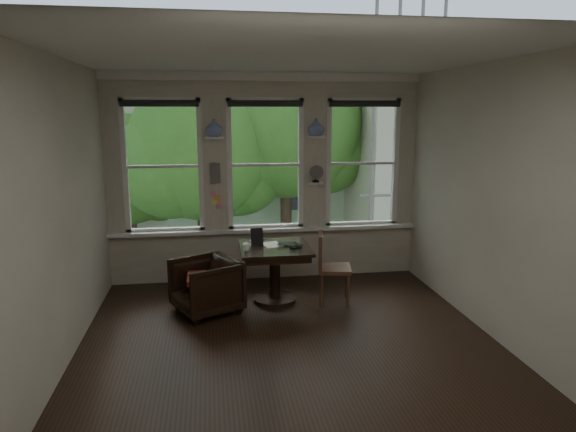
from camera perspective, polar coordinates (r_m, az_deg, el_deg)
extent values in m
plane|color=black|center=(5.78, 0.11, -13.68)|extent=(4.50, 4.50, 0.00)
plane|color=silver|center=(5.25, 0.12, 17.39)|extent=(4.50, 4.50, 0.00)
plane|color=beige|center=(7.52, -2.53, 4.20)|extent=(4.50, 0.00, 4.50)
plane|color=beige|center=(3.18, 6.39, -6.30)|extent=(4.50, 0.00, 4.50)
plane|color=beige|center=(5.45, -23.95, 0.34)|extent=(0.00, 4.50, 4.50)
plane|color=beige|center=(6.08, 21.58, 1.60)|extent=(0.00, 4.50, 4.50)
cube|color=white|center=(7.33, -8.19, 8.60)|extent=(0.26, 0.16, 0.03)
cube|color=white|center=(7.48, 3.11, 8.77)|extent=(0.26, 0.16, 0.03)
cube|color=#59544F|center=(7.40, -8.08, 4.75)|extent=(0.14, 0.06, 0.28)
imported|color=silver|center=(7.32, -8.22, 9.69)|extent=(0.24, 0.24, 0.25)
imported|color=silver|center=(7.48, 3.12, 9.83)|extent=(0.24, 0.24, 0.25)
imported|color=black|center=(6.49, -9.09, -7.70)|extent=(0.99, 0.98, 0.68)
cube|color=maroon|center=(6.45, -9.12, -6.79)|extent=(0.45, 0.45, 0.06)
imported|color=black|center=(6.62, 0.13, -3.34)|extent=(0.37, 0.31, 0.02)
imported|color=white|center=(6.46, -4.61, -3.46)|extent=(0.12, 0.12, 0.09)
imported|color=white|center=(6.52, 0.53, -3.27)|extent=(0.14, 0.14, 0.09)
cube|color=black|center=(6.71, -3.48, -2.29)|extent=(0.17, 0.09, 0.22)
cube|color=silver|center=(6.73, -1.79, -3.18)|extent=(0.28, 0.34, 0.00)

